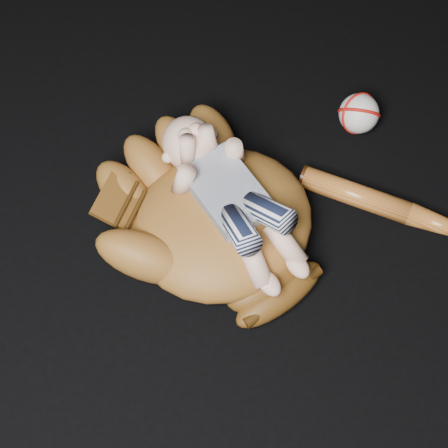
{
  "coord_description": "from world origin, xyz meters",
  "views": [
    {
      "loc": [
        -0.28,
        -0.45,
        1.19
      ],
      "look_at": [
        0.01,
        0.08,
        0.08
      ],
      "focal_mm": 55.0,
      "sensor_mm": 36.0,
      "label": 1
    }
  ],
  "objects": [
    {
      "name": "baseball",
      "position": [
        0.4,
        0.2,
        0.04
      ],
      "size": [
        0.11,
        0.11,
        0.08
      ],
      "primitive_type": "sphere",
      "rotation": [
        0.0,
        0.0,
        -0.33
      ],
      "color": "white",
      "rests_on": "ground"
    },
    {
      "name": "baseball_glove",
      "position": [
        0.02,
        0.1,
        0.08
      ],
      "size": [
        0.5,
        0.55,
        0.15
      ],
      "primitive_type": null,
      "rotation": [
        0.0,
        0.0,
        0.15
      ],
      "color": "brown",
      "rests_on": "ground"
    },
    {
      "name": "baseball_bat",
      "position": [
        0.38,
        -0.06,
        0.02
      ],
      "size": [
        0.34,
        0.42,
        0.05
      ],
      "primitive_type": null,
      "rotation": [
        0.0,
        0.0,
        0.66
      ],
      "color": "#AD5D21",
      "rests_on": "ground"
    },
    {
      "name": "newborn_baby",
      "position": [
        0.04,
        0.09,
        0.13
      ],
      "size": [
        0.21,
        0.4,
        0.16
      ],
      "primitive_type": null,
      "rotation": [
        0.0,
        0.0,
        0.08
      ],
      "color": "beige",
      "rests_on": "baseball_glove"
    }
  ]
}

